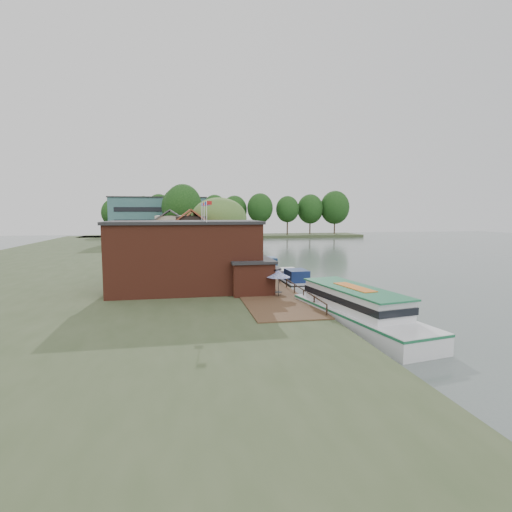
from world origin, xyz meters
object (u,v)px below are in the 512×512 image
tour_boat (359,308)px  umbrella_2 (260,276)px  umbrella_4 (256,268)px  swan (365,319)px  cruiser_2 (266,264)px  cottage_c (194,233)px  umbrella_0 (278,284)px  umbrella_3 (262,272)px  hotel_block (159,220)px  cottage_b (171,236)px  umbrella_1 (272,278)px  cottage_a (191,240)px  willow (219,231)px  umbrella_5 (256,264)px  cruiser_0 (327,294)px  cruiser_1 (292,278)px  pub (204,255)px

tour_boat → umbrella_2: bearing=102.3°
umbrella_2 → umbrella_4: same height
tour_boat → swan: 2.71m
cruiser_2 → cottage_c: bearing=124.9°
umbrella_0 → umbrella_3: 7.59m
hotel_block → cottage_b: bearing=-85.0°
swan → hotel_block: bearing=104.1°
umbrella_1 → cottage_c: bearing=100.8°
cottage_b → swan: 40.49m
cottage_a → cottage_c: bearing=87.0°
cottage_b → cruiser_2: size_ratio=0.91×
umbrella_4 → cruiser_2: (3.51, 10.40, -0.99)m
cottage_a → umbrella_0: 21.80m
cottage_a → umbrella_3: 15.04m
cottage_c → umbrella_0: bearing=-80.2°
umbrella_1 → swan: size_ratio=5.40×
cottage_c → umbrella_2: cottage_c is taller
cottage_c → willow: size_ratio=0.82×
umbrella_5 → cottage_a: bearing=148.2°
umbrella_4 → tour_boat: 20.20m
hotel_block → cruiser_0: (19.42, -76.79, -5.90)m
umbrella_2 → umbrella_3: 2.79m
cruiser_2 → umbrella_3: bearing=-99.7°
cottage_b → hotel_block: bearing=95.0°
cruiser_1 → swan: 15.98m
umbrella_0 → cruiser_0: bearing=-7.7°
umbrella_3 → pub: bearing=-160.1°
cruiser_2 → hotel_block: bearing=112.9°
umbrella_4 → tour_boat: bearing=-77.1°
cottage_a → umbrella_2: 16.98m
umbrella_3 → umbrella_5: same height
cottage_a → willow: bearing=48.0°
cruiser_1 → cottage_a: bearing=135.7°
cottage_b → umbrella_0: (10.76, -30.16, -2.96)m
cottage_c → umbrella_4: 28.64m
umbrella_5 → cruiser_0: size_ratio=0.23×
cottage_b → tour_boat: (15.25, -38.36, -3.63)m
pub → umbrella_4: size_ratio=8.42×
umbrella_4 → cottage_a: bearing=131.7°
hotel_block → cottage_c: hotel_block is taller
hotel_block → cottage_a: hotel_block is taller
umbrella_0 → tour_boat: bearing=-61.3°
hotel_block → cruiser_1: size_ratio=2.50×
cruiser_2 → umbrella_1: bearing=-96.0°
umbrella_2 → willow: bearing=96.7°
cottage_a → umbrella_4: bearing=-48.3°
tour_boat → cottage_c: bearing=93.4°
cruiser_1 → tour_boat: 17.65m
umbrella_1 → umbrella_3: same height
hotel_block → willow: 52.29m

